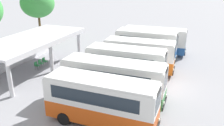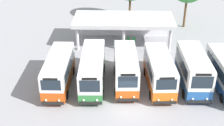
% 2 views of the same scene
% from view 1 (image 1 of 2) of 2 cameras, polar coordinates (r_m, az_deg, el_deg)
% --- Properties ---
extents(ground_plane, '(180.00, 180.00, 0.00)m').
position_cam_1_polar(ground_plane, '(21.55, 12.90, -5.93)').
color(ground_plane, '#939399').
extents(city_bus_nearest_orange, '(2.27, 7.44, 3.26)m').
position_cam_1_polar(city_bus_nearest_orange, '(15.51, -2.58, -8.80)').
color(city_bus_nearest_orange, black).
rests_on(city_bus_nearest_orange, ground).
extents(city_bus_second_in_row, '(2.44, 8.10, 3.28)m').
position_cam_1_polar(city_bus_second_in_row, '(18.36, 0.39, -3.88)').
color(city_bus_second_in_row, black).
rests_on(city_bus_second_in_row, ground).
extents(city_bus_middle_cream, '(2.49, 7.12, 3.38)m').
position_cam_1_polar(city_bus_middle_cream, '(21.24, 3.37, -0.33)').
color(city_bus_middle_cream, black).
rests_on(city_bus_middle_cream, ground).
extents(city_bus_fourth_amber, '(2.66, 7.15, 3.31)m').
position_cam_1_polar(city_bus_fourth_amber, '(24.14, 6.58, 2.05)').
color(city_bus_fourth_amber, black).
rests_on(city_bus_fourth_amber, ground).
extents(city_bus_fifth_blue, '(2.52, 6.83, 3.57)m').
position_cam_1_polar(city_bus_fifth_blue, '(27.18, 8.20, 4.36)').
color(city_bus_fifth_blue, black).
rests_on(city_bus_fifth_blue, ground).
extents(city_bus_far_end_green, '(2.61, 7.86, 3.23)m').
position_cam_1_polar(city_bus_far_end_green, '(30.29, 10.10, 5.57)').
color(city_bus_far_end_green, black).
rests_on(city_bus_far_end_green, ground).
extents(terminal_canopy, '(12.56, 5.56, 3.40)m').
position_cam_1_polar(terminal_canopy, '(26.04, -19.75, 4.21)').
color(terminal_canopy, silver).
rests_on(terminal_canopy, ground).
extents(waiting_chair_end_by_column, '(0.45, 0.45, 0.86)m').
position_cam_1_polar(waiting_chair_end_by_column, '(26.07, -17.63, -0.44)').
color(waiting_chair_end_by_column, slate).
rests_on(waiting_chair_end_by_column, ground).
extents(waiting_chair_second_from_end, '(0.45, 0.45, 0.86)m').
position_cam_1_polar(waiting_chair_second_from_end, '(26.61, -16.79, 0.07)').
color(waiting_chair_second_from_end, slate).
rests_on(waiting_chair_second_from_end, ground).
extents(waiting_chair_middle_seat, '(0.45, 0.45, 0.86)m').
position_cam_1_polar(waiting_chair_middle_seat, '(27.12, -15.91, 0.55)').
color(waiting_chair_middle_seat, slate).
rests_on(waiting_chair_middle_seat, ground).
extents(roadside_tree_east_of_canopy, '(4.65, 4.65, 7.67)m').
position_cam_1_polar(roadside_tree_east_of_canopy, '(35.41, -17.46, 13.49)').
color(roadside_tree_east_of_canopy, brown).
rests_on(roadside_tree_east_of_canopy, ground).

